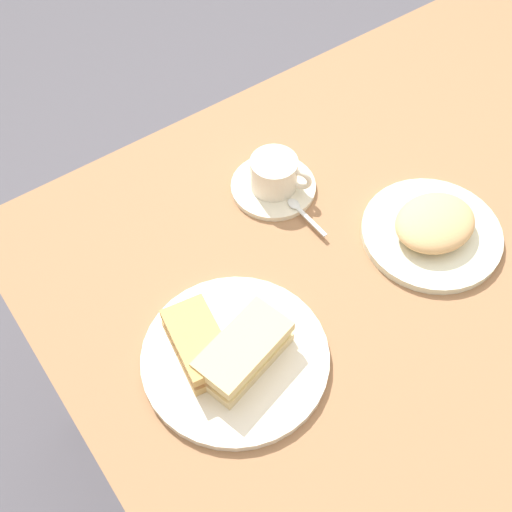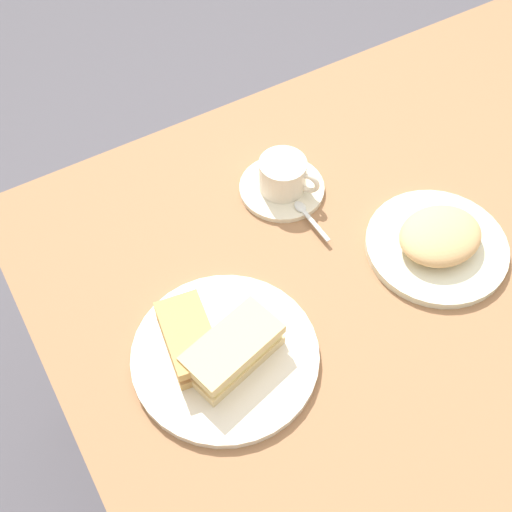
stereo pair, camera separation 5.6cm
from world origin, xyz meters
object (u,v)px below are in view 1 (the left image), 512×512
at_px(sandwich_front, 244,352).
at_px(coffee_saucer, 273,187).
at_px(sandwich_back, 199,344).
at_px(spoon, 301,211).
at_px(dining_table, 410,242).
at_px(coffee_cup, 275,173).
at_px(sandwich_plate, 235,358).
at_px(side_plate, 431,234).

bearing_deg(sandwich_front, coffee_saucer, 46.79).
distance_m(sandwich_back, spoon, 0.31).
bearing_deg(dining_table, spoon, 143.26).
bearing_deg(spoon, coffee_cup, 90.84).
distance_m(sandwich_front, sandwich_back, 0.07).
bearing_deg(coffee_saucer, spoon, -88.43).
bearing_deg(coffee_cup, spoon, -89.16).
bearing_deg(sandwich_back, coffee_saucer, 35.80).
height_order(sandwich_plate, coffee_saucer, sandwich_plate).
bearing_deg(sandwich_plate, coffee_cup, 44.23).
distance_m(sandwich_plate, sandwich_front, 0.04).
height_order(sandwich_plate, sandwich_front, sandwich_front).
distance_m(sandwich_front, coffee_saucer, 0.35).
relative_size(sandwich_plate, side_plate, 1.19).
bearing_deg(side_plate, coffee_saucer, 122.96).
bearing_deg(coffee_saucer, sandwich_plate, -135.49).
relative_size(dining_table, coffee_saucer, 8.63).
height_order(dining_table, sandwich_plate, sandwich_plate).
relative_size(sandwich_back, side_plate, 0.58).
xyz_separation_m(coffee_saucer, spoon, (0.00, -0.08, 0.01)).
relative_size(dining_table, side_plate, 5.52).
bearing_deg(sandwich_back, coffee_cup, 35.52).
height_order(dining_table, side_plate, side_plate).
relative_size(dining_table, sandwich_front, 8.16).
bearing_deg(sandwich_back, dining_table, 0.89).
relative_size(sandwich_plate, spoon, 2.83).
bearing_deg(spoon, sandwich_back, -155.86).
relative_size(spoon, side_plate, 0.42).
bearing_deg(coffee_cup, sandwich_back, -144.48).
relative_size(dining_table, sandwich_plate, 4.65).
height_order(sandwich_back, side_plate, sandwich_back).
distance_m(dining_table, spoon, 0.22).
bearing_deg(sandwich_front, sandwich_plate, 116.73).
bearing_deg(dining_table, sandwich_front, -172.12).
relative_size(sandwich_back, coffee_saucer, 0.91).
xyz_separation_m(coffee_saucer, side_plate, (0.15, -0.24, 0.00)).
bearing_deg(sandwich_back, sandwich_plate, -42.37).
height_order(sandwich_back, coffee_cup, coffee_cup).
height_order(sandwich_front, sandwich_back, sandwich_front).
distance_m(sandwich_front, coffee_cup, 0.35).
distance_m(dining_table, sandwich_plate, 0.42).
bearing_deg(side_plate, sandwich_front, -177.88).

